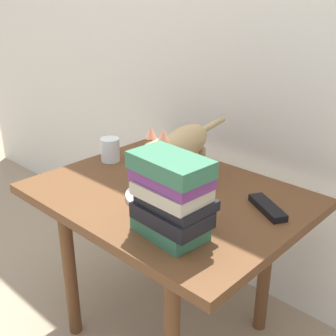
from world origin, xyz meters
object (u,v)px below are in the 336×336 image
(book_stack, at_px, (171,196))
(candle_jar, at_px, (110,151))
(side_table, at_px, (168,212))
(bread_roll, at_px, (163,185))
(plate, at_px, (160,195))
(cat, at_px, (179,147))
(tv_remote, at_px, (267,208))

(book_stack, bearing_deg, candle_jar, 156.51)
(side_table, relative_size, candle_jar, 9.66)
(side_table, bearing_deg, book_stack, -44.78)
(book_stack, relative_size, candle_jar, 2.59)
(bread_roll, distance_m, candle_jar, 0.35)
(bread_roll, relative_size, candle_jar, 0.94)
(side_table, xyz_separation_m, candle_jar, (-0.33, 0.04, 0.11))
(bread_roll, bearing_deg, book_stack, -40.84)
(plate, xyz_separation_m, book_stack, (0.17, -0.13, 0.10))
(plate, relative_size, cat, 0.44)
(cat, height_order, candle_jar, cat)
(book_stack, bearing_deg, cat, 128.32)
(plate, distance_m, cat, 0.16)
(cat, bearing_deg, candle_jar, -178.08)
(candle_jar, bearing_deg, bread_roll, -12.67)
(bread_roll, height_order, cat, cat)
(plate, distance_m, candle_jar, 0.35)
(cat, relative_size, candle_jar, 5.57)
(book_stack, height_order, tv_remote, book_stack)
(side_table, relative_size, book_stack, 3.73)
(book_stack, bearing_deg, tv_remote, 68.47)
(cat, relative_size, tv_remote, 3.16)
(bread_roll, relative_size, cat, 0.17)
(side_table, relative_size, plate, 3.97)
(book_stack, distance_m, candle_jar, 0.56)
(cat, relative_size, book_stack, 2.15)
(tv_remote, bearing_deg, side_table, -130.38)
(book_stack, bearing_deg, bread_roll, 139.16)
(bread_roll, height_order, candle_jar, candle_jar)
(plate, xyz_separation_m, bread_roll, (0.00, 0.01, 0.03))
(book_stack, bearing_deg, side_table, 135.22)
(tv_remote, bearing_deg, plate, -122.43)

